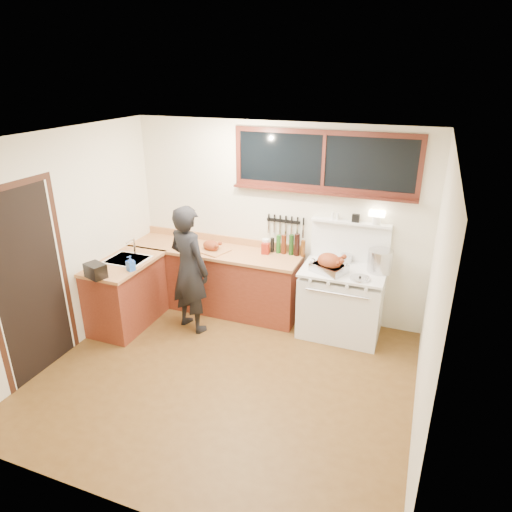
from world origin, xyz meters
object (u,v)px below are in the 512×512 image
at_px(man, 189,269).
at_px(cutting_board, 211,247).
at_px(vintage_stove, 342,300).
at_px(roast_turkey, 329,264).

bearing_deg(man, cutting_board, 84.70).
bearing_deg(vintage_stove, cutting_board, -179.00).
relative_size(vintage_stove, cutting_board, 3.04).
bearing_deg(roast_turkey, cutting_board, 175.91).
bearing_deg(cutting_board, roast_turkey, -4.09).
distance_m(man, roast_turkey, 1.76).
relative_size(man, cutting_board, 3.19).
distance_m(vintage_stove, cutting_board, 1.87).
distance_m(man, cutting_board, 0.56).
relative_size(man, roast_turkey, 3.48).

